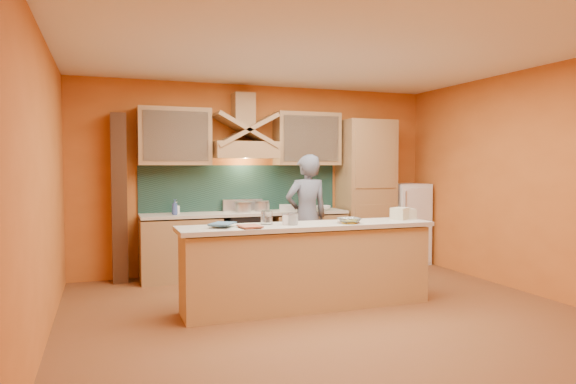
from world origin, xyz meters
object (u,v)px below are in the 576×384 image
object	(u,v)px
fridge	(406,223)
kitchen_scale	(289,220)
person	(307,216)
mixing_bowl	(349,221)
stove	(246,244)

from	to	relation	value
fridge	kitchen_scale	bearing A→B (deg)	-145.16
person	mixing_bowl	bearing A→B (deg)	83.06
fridge	kitchen_scale	distance (m)	3.34
stove	mixing_bowl	size ratio (longest dim) A/B	3.51
stove	kitchen_scale	world-z (taller)	kitchen_scale
stove	person	xyz separation A→B (m)	(0.75, -0.48, 0.43)
fridge	person	size ratio (longest dim) A/B	0.74
stove	kitchen_scale	xyz separation A→B (m)	(-0.03, -1.90, 0.55)
fridge	mixing_bowl	world-z (taller)	fridge
stove	fridge	xyz separation A→B (m)	(2.70, 0.00, 0.20)
person	fridge	bearing A→B (deg)	-169.40
stove	mixing_bowl	world-z (taller)	mixing_bowl
stove	kitchen_scale	distance (m)	1.98
stove	mixing_bowl	xyz separation A→B (m)	(0.65, -2.02, 0.53)
person	kitchen_scale	distance (m)	1.63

